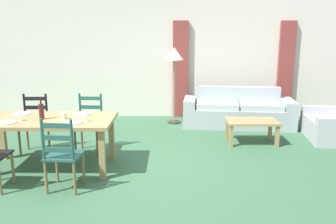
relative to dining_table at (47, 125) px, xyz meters
name	(u,v)px	position (x,y,z in m)	size (l,w,h in m)	color
ground_plane	(134,168)	(1.23, 0.04, -0.67)	(9.60, 9.60, 0.02)	#376243
wall_far	(148,59)	(1.23, 3.34, 0.69)	(9.60, 0.16, 2.70)	silver
curtain_panel_left	(181,70)	(1.99, 3.20, 0.44)	(0.35, 0.08, 2.20)	brown
curtain_panel_right	(285,70)	(4.39, 3.20, 0.44)	(0.35, 0.08, 2.20)	brown
dining_table	(47,125)	(0.00, 0.00, 0.00)	(1.90, 0.96, 0.75)	#A08452
dining_chair_near_right	(62,155)	(0.43, -0.74, -0.19)	(0.45, 0.43, 0.96)	#235149
dining_chair_far_left	(35,124)	(-0.48, 0.73, -0.19)	(0.44, 0.42, 0.96)	black
dining_chair_far_right	(89,124)	(0.42, 0.76, -0.19)	(0.44, 0.42, 0.96)	#24594C
dinner_plate_near_left	(7,122)	(-0.45, -0.25, 0.10)	(0.24, 0.24, 0.02)	white
dinner_plate_near_right	(73,123)	(0.45, -0.25, 0.10)	(0.24, 0.24, 0.02)	white
fork_near_right	(62,123)	(0.30, -0.25, 0.09)	(0.02, 0.17, 0.01)	silver
dinner_plate_far_left	(23,114)	(-0.45, 0.25, 0.10)	(0.24, 0.24, 0.02)	white
fork_far_left	(13,114)	(-0.60, 0.25, 0.09)	(0.02, 0.17, 0.01)	silver
dinner_plate_far_right	(82,114)	(0.45, 0.25, 0.10)	(0.24, 0.24, 0.02)	white
fork_far_right	(72,114)	(0.30, 0.25, 0.09)	(0.02, 0.17, 0.01)	silver
wine_bottle	(41,111)	(-0.05, -0.03, 0.20)	(0.07, 0.07, 0.32)	#471919
wine_glass_near_left	(19,113)	(-0.32, -0.14, 0.20)	(0.06, 0.06, 0.16)	white
wine_glass_near_right	(85,114)	(0.60, -0.15, 0.20)	(0.06, 0.06, 0.16)	white
coffee_cup_primary	(64,116)	(0.26, -0.02, 0.13)	(0.07, 0.07, 0.09)	beige
couch	(238,112)	(3.19, 2.44, -0.37)	(2.34, 1.00, 0.80)	#A0A9AC
coffee_table	(252,124)	(3.22, 1.23, -0.31)	(0.90, 0.56, 0.42)	#A08452
armchair_upholstered	(334,126)	(4.81, 1.47, -0.41)	(0.91, 1.23, 0.72)	#A7A6AD
standing_lamp	(174,58)	(1.84, 2.63, 0.75)	(0.40, 0.40, 1.64)	#332D28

